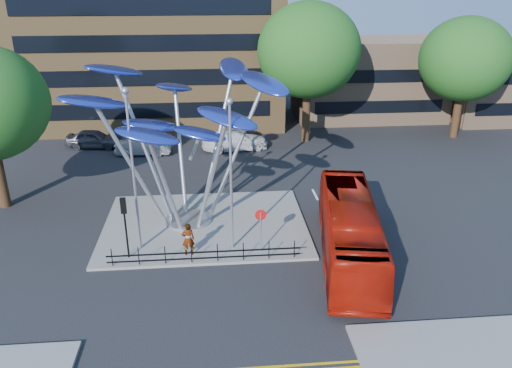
{
  "coord_description": "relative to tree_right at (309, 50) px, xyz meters",
  "views": [
    {
      "loc": [
        -0.35,
        -20.84,
        13.88
      ],
      "look_at": [
        1.88,
        4.0,
        3.46
      ],
      "focal_mm": 35.0,
      "sensor_mm": 36.0,
      "label": 1
    }
  ],
  "objects": [
    {
      "name": "low_building_far",
      "position": [
        22.0,
        6.0,
        -4.54
      ],
      "size": [
        12.0,
        8.0,
        7.0
      ],
      "primitive_type": "cube",
      "color": "#A07C5E",
      "rests_on": "ground"
    },
    {
      "name": "no_entry_sign_island",
      "position": [
        -6.0,
        -19.48,
        -6.22
      ],
      "size": [
        0.6,
        0.1,
        2.45
      ],
      "color": "#9EA0A5",
      "rests_on": "traffic_island"
    },
    {
      "name": "street_lamp_right",
      "position": [
        -7.5,
        -19.0,
        -2.94
      ],
      "size": [
        0.36,
        0.36,
        8.3
      ],
      "color": "#9EA0A5",
      "rests_on": "traffic_island"
    },
    {
      "name": "parked_car_mid",
      "position": [
        -14.2,
        -2.5,
        -7.29
      ],
      "size": [
        4.58,
        1.75,
        1.49
      ],
      "primitive_type": "imported",
      "rotation": [
        0.0,
        0.0,
        1.53
      ],
      "color": "#95989C",
      "rests_on": "ground"
    },
    {
      "name": "leaf_sculpture",
      "position": [
        -10.07,
        -15.32,
        -1.16
      ],
      "size": [
        12.72,
        9.54,
        9.51
      ],
      "color": "#9EA0A5",
      "rests_on": "traffic_island"
    },
    {
      "name": "pedestrian",
      "position": [
        -9.85,
        -19.5,
        -6.97
      ],
      "size": [
        0.72,
        0.52,
        1.84
      ],
      "primitive_type": "imported",
      "rotation": [
        0.0,
        0.0,
        3.26
      ],
      "color": "gray",
      "rests_on": "traffic_island"
    },
    {
      "name": "traffic_island",
      "position": [
        -9.0,
        -16.0,
        -7.96
      ],
      "size": [
        12.0,
        9.0,
        0.15
      ],
      "primitive_type": "cube",
      "color": "slate",
      "rests_on": "ground"
    },
    {
      "name": "tree_right",
      "position": [
        0.0,
        0.0,
        0.0
      ],
      "size": [
        8.8,
        8.8,
        12.11
      ],
      "color": "black",
      "rests_on": "ground"
    },
    {
      "name": "low_building_near",
      "position": [
        8.0,
        8.0,
        -4.04
      ],
      "size": [
        15.0,
        8.0,
        8.0
      ],
      "primitive_type": "cube",
      "color": "#A07C5E",
      "rests_on": "ground"
    },
    {
      "name": "tree_far",
      "position": [
        14.0,
        0.0,
        -0.93
      ],
      "size": [
        8.0,
        8.0,
        10.81
      ],
      "color": "black",
      "rests_on": "ground"
    },
    {
      "name": "street_lamp_left",
      "position": [
        -12.5,
        -18.5,
        -2.68
      ],
      "size": [
        0.36,
        0.36,
        8.8
      ],
      "color": "#9EA0A5",
      "rests_on": "traffic_island"
    },
    {
      "name": "ground",
      "position": [
        -8.0,
        -22.0,
        -8.04
      ],
      "size": [
        120.0,
        120.0,
        0.0
      ],
      "primitive_type": "plane",
      "color": "black",
      "rests_on": "ground"
    },
    {
      "name": "pedestrian_railing_front",
      "position": [
        -9.0,
        -20.3,
        -7.48
      ],
      "size": [
        10.0,
        0.06,
        1.0
      ],
      "color": "black",
      "rests_on": "traffic_island"
    },
    {
      "name": "parked_car_left",
      "position": [
        -18.7,
        -0.22,
        -7.24
      ],
      "size": [
        4.86,
        2.43,
        1.59
      ],
      "primitive_type": "imported",
      "rotation": [
        0.0,
        0.0,
        1.45
      ],
      "color": "#404248",
      "rests_on": "ground"
    },
    {
      "name": "red_bus",
      "position": [
        -1.4,
        -20.24,
        -6.46
      ],
      "size": [
        4.54,
        11.62,
        3.16
      ],
      "primitive_type": "imported",
      "rotation": [
        0.0,
        0.0,
        -0.17
      ],
      "color": "#A11307",
      "rests_on": "ground"
    },
    {
      "name": "parked_car_right",
      "position": [
        -6.49,
        -1.81,
        -7.22
      ],
      "size": [
        5.94,
        3.11,
        1.64
      ],
      "primitive_type": "imported",
      "rotation": [
        0.0,
        0.0,
        1.72
      ],
      "color": "silver",
      "rests_on": "ground"
    },
    {
      "name": "traffic_light_island",
      "position": [
        -13.0,
        -19.5,
        -5.42
      ],
      "size": [
        0.28,
        0.18,
        3.42
      ],
      "color": "black",
      "rests_on": "traffic_island"
    }
  ]
}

